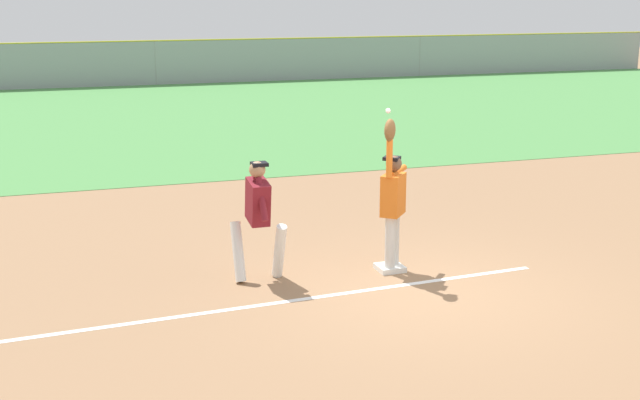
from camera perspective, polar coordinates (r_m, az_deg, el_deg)
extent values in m
plane|color=#936D4C|center=(11.72, 6.83, -6.10)|extent=(82.85, 82.85, 0.00)
cube|color=#4C8C47|center=(28.09, -8.35, 5.64)|extent=(50.10, 19.72, 0.01)
cube|color=white|center=(10.78, -13.49, -8.22)|extent=(11.98, 0.85, 0.01)
cube|color=white|center=(12.49, 4.74, -4.58)|extent=(0.39, 0.39, 0.08)
cylinder|color=silver|center=(12.46, 5.02, -2.77)|extent=(0.21, 0.21, 0.85)
cylinder|color=silver|center=(12.28, 4.75, -3.03)|extent=(0.21, 0.21, 0.85)
cube|color=orange|center=(12.18, 4.96, 0.37)|extent=(0.48, 0.50, 0.60)
sphere|color=brown|center=(12.08, 5.00, 2.46)|extent=(0.32, 0.32, 0.23)
cube|color=black|center=(12.08, 4.87, 2.82)|extent=(0.30, 0.29, 0.05)
cylinder|color=orange|center=(11.85, 4.71, 3.00)|extent=(0.13, 0.13, 0.62)
cylinder|color=orange|center=(12.32, 5.29, 1.95)|extent=(0.47, 0.53, 0.09)
ellipsoid|color=brown|center=(11.78, 4.74, 4.72)|extent=(0.29, 0.30, 0.32)
cylinder|color=white|center=(11.96, -2.76, -3.46)|extent=(0.15, 0.43, 0.85)
cylinder|color=white|center=(11.98, -5.55, -3.49)|extent=(0.15, 0.43, 0.85)
cube|color=maroon|center=(11.77, -4.22, -0.10)|extent=(0.26, 0.53, 0.66)
sphere|color=tan|center=(11.67, -4.26, 2.06)|extent=(0.23, 0.23, 0.23)
cube|color=black|center=(11.66, -4.12, 2.43)|extent=(0.22, 0.20, 0.05)
cylinder|color=maroon|center=(11.96, -4.49, 0.52)|extent=(0.09, 0.40, 0.58)
cylinder|color=maroon|center=(11.54, -3.95, 0.04)|extent=(0.09, 0.40, 0.58)
sphere|color=white|center=(11.94, 4.62, 6.02)|extent=(0.07, 0.07, 0.07)
cube|color=#93999E|center=(37.68, -11.06, 9.05)|extent=(50.10, 0.06, 1.87)
cylinder|color=yellow|center=(37.61, -11.13, 10.51)|extent=(50.10, 0.06, 0.06)
cylinder|color=gray|center=(37.68, -11.06, 9.05)|extent=(0.08, 0.08, 1.87)
cylinder|color=gray|center=(41.17, 6.74, 9.60)|extent=(0.08, 0.08, 1.87)
cylinder|color=gray|center=(47.79, 20.69, 9.41)|extent=(0.08, 0.08, 1.87)
cube|color=#1E6B33|center=(41.82, -19.99, 8.45)|extent=(4.49, 2.12, 0.55)
cube|color=#2D333D|center=(41.78, -20.04, 9.09)|extent=(2.29, 1.86, 0.40)
cylinder|color=black|center=(42.84, -18.04, 8.34)|extent=(0.61, 0.25, 0.60)
cylinder|color=black|center=(40.96, -17.88, 8.12)|extent=(0.61, 0.25, 0.60)
cube|color=white|center=(41.21, -13.74, 8.81)|extent=(4.40, 1.90, 0.55)
cube|color=#2D333D|center=(41.18, -13.78, 9.47)|extent=(2.20, 1.75, 0.40)
cylinder|color=black|center=(42.32, -11.85, 8.66)|extent=(0.60, 0.22, 0.60)
cylinder|color=black|center=(40.44, -11.54, 8.44)|extent=(0.60, 0.22, 0.60)
cylinder|color=black|center=(42.09, -15.81, 8.41)|extent=(0.60, 0.22, 0.60)
cylinder|color=black|center=(40.20, -15.68, 8.18)|extent=(0.60, 0.22, 0.60)
cube|color=tan|center=(42.09, -7.62, 9.18)|extent=(4.45, 2.02, 0.55)
cube|color=#2D333D|center=(42.05, -7.65, 9.83)|extent=(2.25, 1.81, 0.40)
cylinder|color=black|center=(43.29, -5.90, 9.00)|extent=(0.61, 0.24, 0.60)
cylinder|color=black|center=(41.43, -5.40, 8.79)|extent=(0.61, 0.24, 0.60)
cylinder|color=black|center=(42.84, -9.76, 8.82)|extent=(0.61, 0.24, 0.60)
cylinder|color=black|center=(40.97, -9.42, 8.60)|extent=(0.61, 0.24, 0.60)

